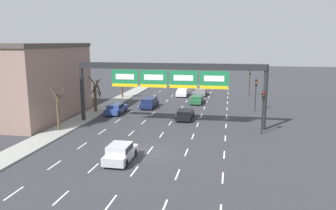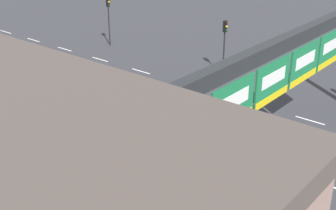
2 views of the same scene
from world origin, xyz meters
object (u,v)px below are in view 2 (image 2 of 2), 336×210
traffic_light_mid_block (225,36)px  tree_bare_closest (40,182)px  car_white (22,75)px  car_green (111,84)px  sign_gantry (285,61)px  car_black (236,128)px  traffic_light_near_gantry (109,11)px  suv_navy (85,130)px  car_blue (101,188)px  car_grey (43,62)px

traffic_light_mid_block → tree_bare_closest: 22.27m
car_white → car_green: size_ratio=0.95×
sign_gantry → car_white: sign_gantry is taller
car_white → car_black: car_white is taller
traffic_light_near_gantry → car_green: bearing=-133.6°
traffic_light_near_gantry → sign_gantry: bearing=-113.8°
sign_gantry → suv_navy: size_ratio=4.50×
car_white → car_blue: 17.53m
car_green → tree_bare_closest: 16.06m
car_white → traffic_light_near_gantry: (11.75, 2.46, 2.67)m
suv_navy → car_green: suv_navy is taller
suv_navy → tree_bare_closest: size_ratio=0.98×
traffic_light_near_gantry → tree_bare_closest: 28.26m
traffic_light_mid_block → tree_bare_closest: (-21.67, -5.09, -0.74)m
car_black → traffic_light_mid_block: (9.03, 6.86, 2.52)m
sign_gantry → car_white: (-1.42, 20.98, -5.24)m
car_white → car_blue: bearing=-112.8°
traffic_light_near_gantry → traffic_light_mid_block: 13.22m
suv_navy → car_grey: bearing=62.9°
car_green → tree_bare_closest: tree_bare_closest is taller
car_blue → traffic_light_near_gantry: size_ratio=0.94×
traffic_light_near_gantry → tree_bare_closest: size_ratio=0.96×
car_white → tree_bare_closest: 18.69m
car_blue → traffic_light_mid_block: (18.69, 5.40, 2.46)m
car_grey → car_white: bearing=-153.6°
traffic_light_near_gantry → traffic_light_mid_block: traffic_light_near_gantry is taller
car_grey → car_blue: (-9.91, -17.72, 0.06)m
car_green → traffic_light_mid_block: size_ratio=1.03×
car_grey → car_black: bearing=-90.8°
car_black → suv_navy: bearing=133.9°
traffic_light_mid_block → tree_bare_closest: bearing=-166.8°
traffic_light_mid_block → sign_gantry: bearing=-135.7°
car_green → car_grey: 8.08m
car_green → traffic_light_mid_block: bearing=-26.0°
suv_navy → car_blue: suv_navy is taller
car_grey → traffic_light_near_gantry: size_ratio=0.87×
car_black → tree_bare_closest: tree_bare_closest is taller
suv_navy → car_blue: 6.08m
traffic_light_near_gantry → car_blue: bearing=-134.9°
car_black → car_green: bearing=88.3°
sign_gantry → car_white: size_ratio=5.02×
suv_navy → traffic_light_near_gantry: traffic_light_near_gantry is taller
car_black → car_blue: size_ratio=1.00×
traffic_light_near_gantry → car_white: bearing=-168.2°
car_grey → car_blue: car_blue is taller
traffic_light_mid_block → car_green: bearing=154.0°
car_black → traffic_light_near_gantry: traffic_light_near_gantry is taller
car_white → car_grey: size_ratio=1.06×
car_white → traffic_light_near_gantry: 12.30m
car_green → traffic_light_near_gantry: size_ratio=0.97×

